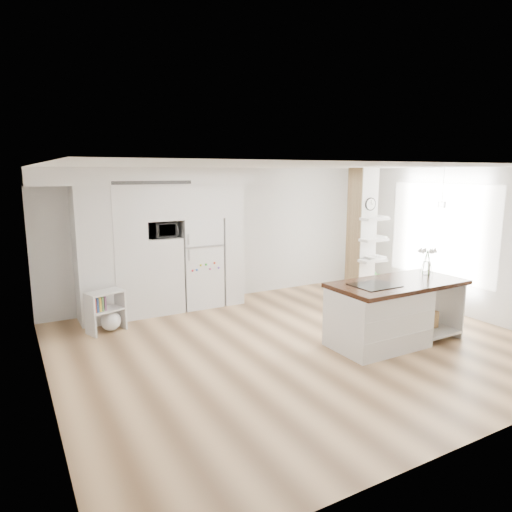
% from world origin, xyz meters
% --- Properties ---
extents(floor, '(7.00, 6.00, 0.01)m').
position_xyz_m(floor, '(0.00, 0.00, 0.00)').
color(floor, tan).
rests_on(floor, ground).
extents(room, '(7.04, 6.04, 2.72)m').
position_xyz_m(room, '(0.00, 0.00, 1.86)').
color(room, white).
rests_on(room, ground).
extents(cabinet_wall, '(4.00, 0.71, 2.70)m').
position_xyz_m(cabinet_wall, '(-1.45, 2.67, 1.51)').
color(cabinet_wall, silver).
rests_on(cabinet_wall, floor).
extents(refrigerator, '(0.78, 0.69, 1.75)m').
position_xyz_m(refrigerator, '(-0.53, 2.68, 0.88)').
color(refrigerator, white).
rests_on(refrigerator, floor).
extents(column, '(0.69, 0.90, 2.70)m').
position_xyz_m(column, '(2.38, 1.13, 1.35)').
color(column, silver).
rests_on(column, floor).
extents(window, '(0.00, 2.40, 2.40)m').
position_xyz_m(window, '(3.48, 0.30, 1.50)').
color(window, white).
rests_on(window, room).
extents(pendant_light, '(0.12, 0.12, 0.10)m').
position_xyz_m(pendant_light, '(1.70, 0.15, 2.12)').
color(pendant_light, white).
rests_on(pendant_light, room).
extents(kitchen_island, '(2.15, 1.03, 1.54)m').
position_xyz_m(kitchen_island, '(1.14, -0.65, 0.50)').
color(kitchen_island, silver).
rests_on(kitchen_island, floor).
extents(bookshelf, '(0.66, 0.51, 0.69)m').
position_xyz_m(bookshelf, '(-2.44, 2.02, 0.30)').
color(bookshelf, silver).
rests_on(bookshelf, floor).
extents(floor_plant_a, '(0.32, 0.29, 0.47)m').
position_xyz_m(floor_plant_a, '(3.00, 1.08, 0.24)').
color(floor_plant_a, '#337F33').
rests_on(floor_plant_a, floor).
extents(floor_plant_b, '(0.38, 0.38, 0.51)m').
position_xyz_m(floor_plant_b, '(3.00, 1.52, 0.25)').
color(floor_plant_b, '#337F33').
rests_on(floor_plant_b, floor).
extents(microwave, '(0.54, 0.37, 0.30)m').
position_xyz_m(microwave, '(-1.27, 2.62, 1.57)').
color(microwave, '#2D2D2D').
rests_on(microwave, cabinet_wall).
extents(shelf_plant, '(0.27, 0.23, 0.30)m').
position_xyz_m(shelf_plant, '(2.63, 1.30, 1.52)').
color(shelf_plant, '#337F33').
rests_on(shelf_plant, column).
extents(decor_bowl, '(0.22, 0.22, 0.05)m').
position_xyz_m(decor_bowl, '(2.30, 0.90, 1.00)').
color(decor_bowl, white).
rests_on(decor_bowl, column).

